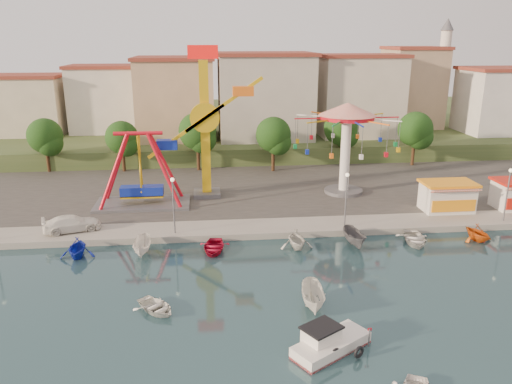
{
  "coord_description": "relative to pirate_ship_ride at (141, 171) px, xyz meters",
  "views": [
    {
      "loc": [
        -4.88,
        -30.35,
        17.79
      ],
      "look_at": [
        -0.38,
        14.0,
        4.0
      ],
      "focal_mm": 35.0,
      "sensor_mm": 36.0,
      "label": 1
    }
  ],
  "objects": [
    {
      "name": "ground",
      "position": [
        11.86,
        -21.47,
        -4.39
      ],
      "size": [
        200.0,
        200.0,
        0.0
      ],
      "primitive_type": "plane",
      "color": "#122B33",
      "rests_on": "ground"
    },
    {
      "name": "quay_deck",
      "position": [
        11.86,
        40.53,
        -4.09
      ],
      "size": [
        200.0,
        100.0,
        0.6
      ],
      "primitive_type": "cube",
      "color": "#9E998E",
      "rests_on": "ground"
    },
    {
      "name": "asphalt_pad",
      "position": [
        11.86,
        8.53,
        -3.79
      ],
      "size": [
        90.0,
        28.0,
        0.01
      ],
      "primitive_type": "cube",
      "color": "#4C4944",
      "rests_on": "quay_deck"
    },
    {
      "name": "hill_terrace",
      "position": [
        11.86,
        45.53,
        -2.89
      ],
      "size": [
        200.0,
        60.0,
        3.0
      ],
      "primitive_type": "cube",
      "color": "#384C26",
      "rests_on": "ground"
    },
    {
      "name": "pirate_ship_ride",
      "position": [
        0.0,
        0.0,
        0.0
      ],
      "size": [
        10.0,
        5.0,
        8.0
      ],
      "color": "#59595E",
      "rests_on": "quay_deck"
    },
    {
      "name": "kamikaze_tower",
      "position": [
        7.34,
        2.51,
        3.98
      ],
      "size": [
        8.48,
        3.1,
        16.5
      ],
      "color": "#59595E",
      "rests_on": "quay_deck"
    },
    {
      "name": "wave_swinger",
      "position": [
        22.67,
        2.22,
        3.8
      ],
      "size": [
        11.6,
        11.6,
        10.4
      ],
      "color": "#59595E",
      "rests_on": "quay_deck"
    },
    {
      "name": "booth_left",
      "position": [
        31.63,
        -4.98,
        -2.23
      ],
      "size": [
        5.4,
        3.78,
        3.08
      ],
      "color": "white",
      "rests_on": "quay_deck"
    },
    {
      "name": "lamp_post_1",
      "position": [
        3.86,
        -8.47,
        -1.29
      ],
      "size": [
        0.14,
        0.14,
        5.0
      ],
      "primitive_type": "cylinder",
      "color": "#59595E",
      "rests_on": "quay_deck"
    },
    {
      "name": "lamp_post_2",
      "position": [
        19.86,
        -8.47,
        -1.29
      ],
      "size": [
        0.14,
        0.14,
        5.0
      ],
      "primitive_type": "cylinder",
      "color": "#59595E",
      "rests_on": "quay_deck"
    },
    {
      "name": "lamp_post_3",
      "position": [
        35.86,
        -8.47,
        -1.29
      ],
      "size": [
        0.14,
        0.14,
        5.0
      ],
      "primitive_type": "cylinder",
      "color": "#59595E",
      "rests_on": "quay_deck"
    },
    {
      "name": "tree_0",
      "position": [
        -14.14,
        15.51,
        1.08
      ],
      "size": [
        4.6,
        4.6,
        7.19
      ],
      "color": "#382314",
      "rests_on": "quay_deck"
    },
    {
      "name": "tree_1",
      "position": [
        -4.14,
        14.78,
        0.81
      ],
      "size": [
        4.35,
        4.35,
        6.8
      ],
      "color": "#382314",
      "rests_on": "quay_deck"
    },
    {
      "name": "tree_2",
      "position": [
        5.86,
        14.34,
        1.52
      ],
      "size": [
        5.02,
        5.02,
        7.85
      ],
      "color": "#382314",
      "rests_on": "quay_deck"
    },
    {
      "name": "tree_3",
      "position": [
        15.86,
        12.9,
        1.16
      ],
      "size": [
        4.68,
        4.68,
        7.32
      ],
      "color": "#382314",
      "rests_on": "quay_deck"
    },
    {
      "name": "tree_4",
      "position": [
        25.86,
        15.89,
        1.35
      ],
      "size": [
        4.86,
        4.86,
        7.6
      ],
      "color": "#382314",
      "rests_on": "quay_deck"
    },
    {
      "name": "tree_5",
      "position": [
        35.86,
        14.07,
        1.31
      ],
      "size": [
        4.83,
        4.83,
        7.54
      ],
      "color": "#382314",
      "rests_on": "quay_deck"
    },
    {
      "name": "building_0",
      "position": [
        -21.51,
        24.6,
        4.54
      ],
      "size": [
        9.26,
        9.53,
        11.87
      ],
      "primitive_type": "cube",
      "color": "beige",
      "rests_on": "hill_terrace"
    },
    {
      "name": "building_1",
      "position": [
        -9.47,
        29.92,
        2.92
      ],
      "size": [
        12.33,
        9.01,
        8.63
      ],
      "primitive_type": "cube",
      "color": "silver",
      "rests_on": "hill_terrace"
    },
    {
      "name": "building_2",
      "position": [
        3.67,
        30.49,
        4.22
      ],
      "size": [
        11.95,
        9.28,
        11.23
      ],
      "primitive_type": "cube",
      "color": "tan",
      "rests_on": "hill_terrace"
    },
    {
      "name": "building_3",
      "position": [
        17.46,
        27.34,
        3.2
      ],
      "size": [
        12.59,
        10.5,
        9.2
      ],
      "primitive_type": "cube",
      "color": "beige",
      "rests_on": "hill_terrace"
    },
    {
      "name": "building_4",
      "position": [
        30.93,
        30.74,
        3.22
      ],
      "size": [
        10.75,
        9.23,
        9.24
      ],
      "primitive_type": "cube",
      "color": "beige",
      "rests_on": "hill_terrace"
    },
    {
      "name": "building_5",
      "position": [
        44.23,
        28.87,
        4.21
      ],
      "size": [
        12.77,
        10.96,
        11.21
      ],
      "primitive_type": "cube",
      "color": "tan",
      "rests_on": "hill_terrace"
    },
    {
      "name": "building_6",
      "position": [
        56.01,
        27.31,
        4.78
      ],
      "size": [
        8.23,
        8.98,
        12.36
      ],
      "primitive_type": "cube",
      "color": "silver",
      "rests_on": "hill_terrace"
    },
    {
      "name": "minaret",
      "position": [
        47.86,
        32.53,
        8.15
      ],
      "size": [
        2.8,
        2.8,
        18.0
      ],
      "color": "silver",
      "rests_on": "hill_terrace"
    },
    {
      "name": "cabin_motorboat",
      "position": [
        13.87,
        -26.85,
        -3.93
      ],
      "size": [
        5.23,
        4.25,
        1.75
      ],
      "rotation": [
        0.0,
        0.0,
        0.56
      ],
      "color": "white",
      "rests_on": "ground"
    },
    {
      "name": "rowboat_a",
      "position": [
        3.26,
        -21.29,
        -4.06
      ],
      "size": [
        3.9,
        4.0,
        0.68
      ],
      "primitive_type": "imported",
      "rotation": [
        0.0,
        0.0,
        0.71
      ],
      "color": "white",
      "rests_on": "ground"
    },
    {
      "name": "skiff",
      "position": [
        13.98,
        -21.88,
        -3.61
      ],
      "size": [
        1.91,
        4.17,
        1.56
      ],
      "primitive_type": "imported",
      "rotation": [
        0.0,
        0.0,
        -0.1
      ],
      "color": "silver",
      "rests_on": "ground"
    },
    {
      "name": "van",
      "position": [
        -5.68,
        -6.99,
        -3.05
      ],
      "size": [
        5.49,
        3.52,
        1.48
      ],
      "primitive_type": "imported",
      "rotation": [
        0.0,
        0.0,
        1.88
      ],
      "color": "white",
      "rests_on": "quay_deck"
    },
    {
      "name": "moored_boat_1",
      "position": [
        -4.14,
        -11.67,
        -3.52
      ],
      "size": [
        3.03,
        3.46,
        1.74
      ],
      "primitive_type": "imported",
      "rotation": [
        0.0,
        0.0,
        0.06
      ],
      "color": "#1324AC",
      "rests_on": "ground"
    },
    {
      "name": "moored_boat_2",
      "position": [
        1.27,
        -11.67,
        -3.69
      ],
      "size": [
        1.44,
        3.69,
        1.42
      ],
      "primitive_type": "imported",
      "rotation": [
        0.0,
        0.0,
        -0.02
      ],
      "color": "silver",
      "rests_on": "ground"
    },
    {
      "name": "moored_boat_3",
      "position": [
        7.33,
        -11.67,
        -4.01
      ],
      "size": [
        3.1,
        4.03,
        0.78
      ],
      "primitive_type": "imported",
      "rotation": [
        0.0,
        0.0,
        -0.12
      ],
      "color": "#AA0D2A",
      "rests_on": "ground"
    },
    {
      "name": "moored_boat_4",
      "position": [
        14.64,
        -11.67,
        -3.52
      ],
      "size": [
        3.1,
        3.52,
        1.74
      ],
      "primitive_type": "imported",
      "rotation": [
        0.0,
        0.0,
        0.08
      ],
      "color": "silver",
      "rests_on": "ground"
    },
    {
      "name": "moored_boat_5",
      "position": [
        19.9,
        -11.67,
        -3.65
      ],
      "size": [
        1.75,
        3.97,
        1.5
      ],
      "primitive_type": "imported",
      "rotation": [
        0.0,
        0.0,
        0.08
      ],
      "color": "#59585D",
      "rests_on": "ground"
    },
    {
      "name": "moored_boat_6",
      "position": [
        25.51,
        -11.67,
        -3.97
      ],
      "size": [
        3.58,
        4.52,
        0.84
      ],
      "primitive_type": "imported",
      "rotation": [
        0.0,
        0.0,
        -0.18
      ],
      "color": "silver",
      "rests_on": "ground"
    },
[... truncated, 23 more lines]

